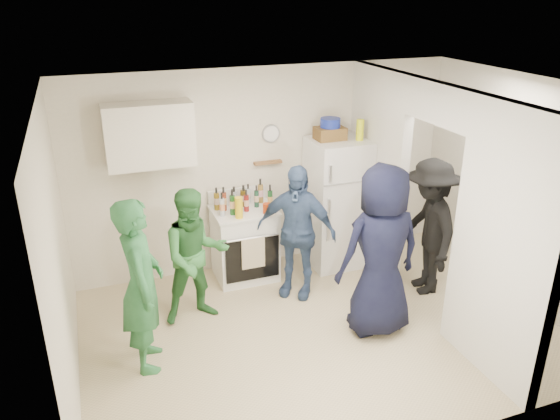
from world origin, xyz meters
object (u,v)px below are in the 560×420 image
object	(u,v)px
fridge	(336,203)
person_nook	(429,227)
stove	(245,243)
wicker_basket	(330,133)
yellow_cup_stack_top	(360,130)
blue_bowl	(330,123)
person_denim	(296,232)
person_green_left	(142,285)
person_navy	(381,252)
person_green_center	(196,256)

from	to	relation	value
fridge	person_nook	size ratio (longest dim) A/B	1.02
stove	wicker_basket	bearing A→B (deg)	1.04
fridge	yellow_cup_stack_top	xyz separation A→B (m)	(0.22, -0.10, 0.94)
stove	yellow_cup_stack_top	distance (m)	1.94
yellow_cup_stack_top	blue_bowl	bearing A→B (deg)	154.89
wicker_basket	yellow_cup_stack_top	xyz separation A→B (m)	(0.32, -0.15, 0.05)
blue_bowl	person_nook	distance (m)	1.67
yellow_cup_stack_top	person_denim	distance (m)	1.46
blue_bowl	stove	bearing A→B (deg)	-178.96
fridge	wicker_basket	world-z (taller)	wicker_basket
fridge	person_denim	size ratio (longest dim) A/B	1.04
person_denim	fridge	bearing A→B (deg)	74.13
yellow_cup_stack_top	person_nook	world-z (taller)	yellow_cup_stack_top
person_denim	person_green_left	bearing A→B (deg)	-119.85
stove	person_navy	distance (m)	1.87
fridge	person_denim	xyz separation A→B (m)	(-0.76, -0.55, -0.03)
person_green_left	person_denim	size ratio (longest dim) A/B	1.07
stove	fridge	bearing A→B (deg)	-1.43
stove	wicker_basket	distance (m)	1.68
stove	person_denim	size ratio (longest dim) A/B	0.57
fridge	person_nook	xyz separation A→B (m)	(0.69, -0.99, -0.02)
fridge	wicker_basket	bearing A→B (deg)	153.43
stove	person_green_center	size ratio (longest dim) A/B	0.60
person_green_center	wicker_basket	bearing A→B (deg)	18.02
blue_bowl	person_green_left	size ratio (longest dim) A/B	0.14
wicker_basket	person_navy	world-z (taller)	person_navy
person_green_left	person_nook	size ratio (longest dim) A/B	1.05
blue_bowl	person_denim	distance (m)	1.38
stove	yellow_cup_stack_top	size ratio (longest dim) A/B	3.57
person_green_left	person_nook	distance (m)	3.25
wicker_basket	person_denim	size ratio (longest dim) A/B	0.22
stove	person_green_left	bearing A→B (deg)	-136.42
wicker_basket	person_navy	xyz separation A→B (m)	(-0.14, -1.56, -0.81)
person_nook	person_denim	bearing A→B (deg)	-94.63
person_nook	fridge	bearing A→B (deg)	-132.82
person_green_center	person_nook	world-z (taller)	person_nook
stove	person_nook	world-z (taller)	person_nook
person_green_center	stove	bearing A→B (deg)	40.16
fridge	blue_bowl	bearing A→B (deg)	153.43
person_green_left	person_green_center	size ratio (longest dim) A/B	1.14
blue_bowl	person_green_left	bearing A→B (deg)	-151.99
fridge	person_green_left	bearing A→B (deg)	-153.82
stove	person_denim	distance (m)	0.80
person_denim	person_navy	bearing A→B (deg)	-23.17
blue_bowl	person_green_center	size ratio (longest dim) A/B	0.16
wicker_basket	yellow_cup_stack_top	bearing A→B (deg)	-25.11
person_navy	yellow_cup_stack_top	bearing A→B (deg)	-107.87
stove	person_navy	bearing A→B (deg)	-58.10
stove	yellow_cup_stack_top	bearing A→B (deg)	-5.22
stove	yellow_cup_stack_top	xyz separation A→B (m)	(1.42, -0.13, 1.32)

